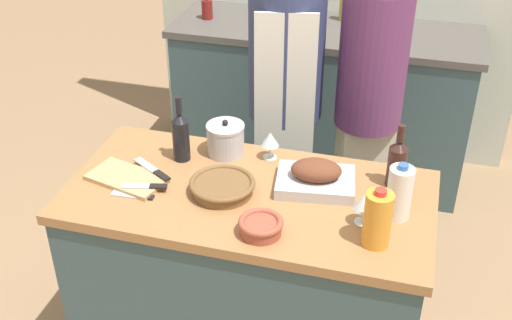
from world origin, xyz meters
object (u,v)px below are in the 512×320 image
object	(u,v)px
milk_jug	(400,192)
person_cook_guest	(369,99)
person_cook_aproned	(285,92)
wine_bottle_green	(181,135)
knife_bread	(146,186)
stock_pot	(226,139)
knife_chef	(153,170)
roasting_pan	(316,177)
wine_glass_right	(270,140)
condiment_bottle_tall	(344,7)
knife_paring	(134,196)
condiment_bottle_short	(207,9)
wicker_basket	(222,186)
mixing_bowl	(261,226)
juice_jug	(377,219)
condiment_bottle_extra	(377,23)
wine_glass_left	(364,202)
cutting_board	(127,178)
wine_bottle_dark	(397,162)

from	to	relation	value
milk_jug	person_cook_guest	bearing A→B (deg)	103.47
milk_jug	person_cook_aproned	world-z (taller)	person_cook_aproned
wine_bottle_green	knife_bread	world-z (taller)	wine_bottle_green
stock_pot	knife_chef	bearing A→B (deg)	-134.61
roasting_pan	wine_glass_right	bearing A→B (deg)	143.98
person_cook_guest	wine_bottle_green	bearing A→B (deg)	-156.20
stock_pot	condiment_bottle_tall	size ratio (longest dim) A/B	0.88
wine_glass_right	stock_pot	bearing A→B (deg)	-175.78
milk_jug	person_cook_aproned	size ratio (longest dim) A/B	0.13
stock_pot	knife_paring	distance (m)	0.45
knife_paring	condiment_bottle_short	world-z (taller)	condiment_bottle_short
wicker_basket	knife_chef	size ratio (longest dim) A/B	1.28
mixing_bowl	milk_jug	size ratio (longest dim) A/B	0.72
mixing_bowl	knife_paring	size ratio (longest dim) A/B	0.94
juice_jug	knife_chef	xyz separation A→B (m)	(-0.88, 0.19, -0.08)
juice_jug	knife_paring	xyz separation A→B (m)	(-0.89, 0.03, -0.10)
wicker_basket	condiment_bottle_short	size ratio (longest dim) A/B	1.88
person_cook_aproned	knife_chef	bearing A→B (deg)	-125.43
wicker_basket	condiment_bottle_extra	distance (m)	1.57
condiment_bottle_short	person_cook_aproned	size ratio (longest dim) A/B	0.08
wine_glass_left	mixing_bowl	bearing A→B (deg)	-155.07
knife_chef	person_cook_aproned	world-z (taller)	person_cook_aproned
milk_jug	person_cook_guest	world-z (taller)	person_cook_guest
cutting_board	wine_bottle_green	distance (m)	0.27
wine_glass_right	person_cook_guest	world-z (taller)	person_cook_guest
person_cook_aproned	wine_glass_right	bearing A→B (deg)	-94.93
roasting_pan	wine_glass_right	size ratio (longest dim) A/B	2.72
wine_bottle_dark	person_cook_aproned	distance (m)	0.83
wine_glass_right	person_cook_aproned	size ratio (longest dim) A/B	0.07
knife_paring	person_cook_aproned	bearing A→B (deg)	69.40
stock_pot	person_cook_aproned	size ratio (longest dim) A/B	0.10
wicker_basket	knife_paring	distance (m)	0.33
cutting_board	stock_pot	bearing A→B (deg)	43.83
roasting_pan	milk_jug	world-z (taller)	milk_jug
person_cook_aproned	wine_glass_left	bearing A→B (deg)	-72.77
milk_jug	knife_chef	xyz separation A→B (m)	(-0.93, 0.02, -0.08)
wine_glass_right	person_cook_aproned	distance (m)	0.54
roasting_pan	wine_bottle_dark	xyz separation A→B (m)	(0.29, 0.10, 0.06)
wine_bottle_dark	knife_bread	size ratio (longest dim) A/B	1.49
juice_jug	condiment_bottle_short	xyz separation A→B (m)	(-1.19, 1.73, 0.03)
mixing_bowl	wine_glass_left	size ratio (longest dim) A/B	1.28
roasting_pan	wine_glass_right	xyz separation A→B (m)	(-0.22, 0.16, 0.04)
roasting_pan	person_cook_guest	bearing A→B (deg)	81.66
roasting_pan	knife_chef	distance (m)	0.63
wine_glass_right	condiment_bottle_tall	world-z (taller)	condiment_bottle_tall
wine_glass_left	knife_paring	world-z (taller)	wine_glass_left
knife_chef	wine_bottle_dark	bearing A→B (deg)	11.03
knife_paring	person_cook_aproned	size ratio (longest dim) A/B	0.10
wine_glass_right	condiment_bottle_short	xyz separation A→B (m)	(-0.72, 1.30, 0.04)
cutting_board	knife_chef	xyz separation A→B (m)	(0.08, 0.07, 0.01)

